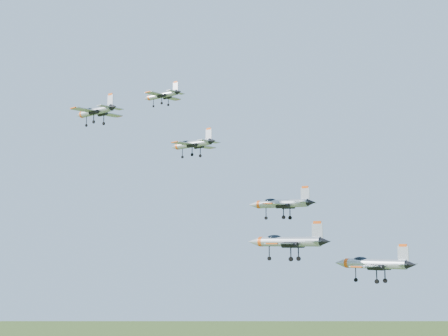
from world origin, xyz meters
The scene contains 6 objects.
jet_lead centered at (-21.95, 14.32, 155.65)m, with size 11.07×9.15×2.96m.
jet_left_high centered at (0.26, -3.51, 140.79)m, with size 10.56×8.80×2.82m.
jet_right_high centered at (-8.65, -16.87, 145.07)m, with size 10.58×8.82×2.83m.
jet_left_low centered at (12.16, 4.80, 130.93)m, with size 12.46×10.25×3.34m.
jet_right_low centered at (20.98, -8.92, 124.73)m, with size 12.63×10.40×3.38m.
jet_trail centered at (31.73, -5.22, 121.84)m, with size 11.99×10.01×3.21m.
Camera 1 is at (63.11, -83.90, 124.49)m, focal length 50.00 mm.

